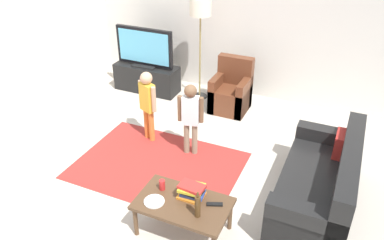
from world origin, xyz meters
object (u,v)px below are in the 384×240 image
object	(u,v)px
tv_remote	(215,204)
couch	(323,186)
child_center	(191,114)
book_stack	(192,191)
coffee_table	(183,206)
floor_lamp	(200,13)
soda_can	(162,185)
tv_stand	(147,78)
child_near_tv	(148,100)
armchair	(231,93)
plate	(154,201)
tv	(144,48)
bottle	(198,206)

from	to	relation	value
tv_remote	couch	bearing A→B (deg)	21.38
child_center	book_stack	bearing A→B (deg)	-65.05
child_center	coffee_table	bearing A→B (deg)	-68.69
floor_lamp	soda_can	xyz separation A→B (m)	(0.84, -3.00, -1.06)
tv_stand	child_near_tv	world-z (taller)	child_near_tv
armchair	plate	world-z (taller)	armchair
couch	book_stack	world-z (taller)	couch
tv	soda_can	world-z (taller)	tv
tv	tv_remote	bearing A→B (deg)	-48.95
floor_lamp	soda_can	size ratio (longest dim) A/B	14.83
coffee_table	book_stack	size ratio (longest dim) A/B	3.49
couch	soda_can	world-z (taller)	couch
bottle	floor_lamp	bearing A→B (deg)	112.81
bottle	armchair	bearing A→B (deg)	102.72
child_near_tv	soda_can	distance (m)	1.71
tv_stand	armchair	xyz separation A→B (m)	(1.68, -0.04, 0.05)
bottle	plate	distance (m)	0.51
tv	floor_lamp	size ratio (longest dim) A/B	0.62
plate	tv_stand	bearing A→B (deg)	121.27
child_center	plate	size ratio (longest dim) A/B	4.88
armchair	child_center	size ratio (longest dim) A/B	0.84
tv	book_stack	xyz separation A→B (m)	(2.20, -2.81, -0.35)
book_stack	plate	distance (m)	0.41
coffee_table	soda_can	distance (m)	0.33
bottle	soda_can	size ratio (longest dim) A/B	2.58
couch	coffee_table	xyz separation A→B (m)	(-1.31, -1.05, 0.08)
floor_lamp	plate	world-z (taller)	floor_lamp
bottle	child_center	bearing A→B (deg)	116.71
couch	coffee_table	size ratio (longest dim) A/B	1.80
tv	coffee_table	bearing A→B (deg)	-53.79
soda_can	book_stack	bearing A→B (deg)	3.13
coffee_table	soda_can	xyz separation A→B (m)	(-0.30, 0.10, 0.11)
coffee_table	bottle	size ratio (longest dim) A/B	3.22
tv_stand	child_center	world-z (taller)	child_center
coffee_table	tv_stand	bearing A→B (deg)	126.01
armchair	plate	xyz separation A→B (m)	(0.18, -3.03, 0.13)
couch	soda_can	xyz separation A→B (m)	(-1.61, -0.95, 0.19)
floor_lamp	bottle	xyz separation A→B (m)	(1.36, -3.22, -0.99)
tv_stand	tv	bearing A→B (deg)	-90.00
tv	soda_can	distance (m)	3.40
floor_lamp	coffee_table	size ratio (longest dim) A/B	1.78
bottle	soda_can	bearing A→B (deg)	157.07
tv_stand	child_near_tv	bearing A→B (deg)	-59.01
tv_stand	child_near_tv	distance (m)	1.75
tv	plate	distance (m)	3.60
tv_stand	tv_remote	bearing A→B (deg)	-49.16
armchair	bottle	distance (m)	3.12
book_stack	bottle	xyz separation A→B (m)	(0.17, -0.24, 0.05)
child_center	plate	distance (m)	1.57
child_center	armchair	bearing A→B (deg)	86.71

